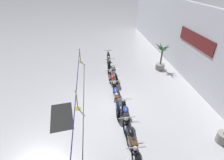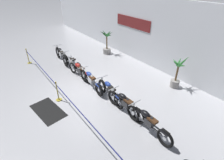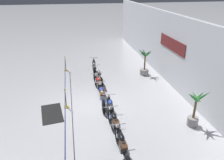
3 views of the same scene
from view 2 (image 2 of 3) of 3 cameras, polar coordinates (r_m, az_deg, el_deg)
name	(u,v)px [view 2 (image 2 of 3)]	position (r m, az deg, el deg)	size (l,w,h in m)	color
ground_plane	(84,91)	(9.34, -9.26, -3.43)	(120.00, 120.00, 0.00)	silver
back_wall	(154,34)	(11.43, 13.55, 14.35)	(28.00, 0.29, 4.20)	white
motorcycle_black_0	(61,55)	(12.65, -16.18, 7.76)	(2.46, 0.62, 0.98)	black
motorcycle_silver_1	(72,62)	(11.48, -13.01, 5.75)	(2.39, 0.62, 0.94)	black
motorcycle_red_2	(80,71)	(10.30, -10.45, 2.98)	(2.34, 0.62, 0.92)	black
motorcycle_blue_3	(91,81)	(9.27, -6.89, -0.19)	(2.39, 0.62, 0.93)	black
motorcycle_blue_4	(110,92)	(8.35, -0.68, -3.78)	(2.23, 0.62, 0.94)	black
motorcycle_black_5	(125,104)	(7.60, 4.30, -7.87)	(2.29, 0.62, 0.94)	black
motorcycle_black_6	(148,122)	(6.91, 11.69, -13.36)	(2.33, 0.62, 0.93)	black
potted_palm_left_of_row	(177,74)	(9.74, 20.43, 1.90)	(0.92, 1.04, 1.82)	gray
potted_palm_right_of_row	(107,44)	(13.48, -1.71, 11.55)	(1.12, 1.04, 1.86)	gray
stanchion_far_left	(46,75)	(9.75, -20.71, 1.46)	(10.44, 0.28, 1.05)	gold
stanchion_mid_left	(58,94)	(8.75, -17.25, -4.37)	(0.28, 0.28, 1.05)	gold
floor_banner	(48,110)	(8.47, -20.16, -9.33)	(1.84, 0.96, 0.01)	black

